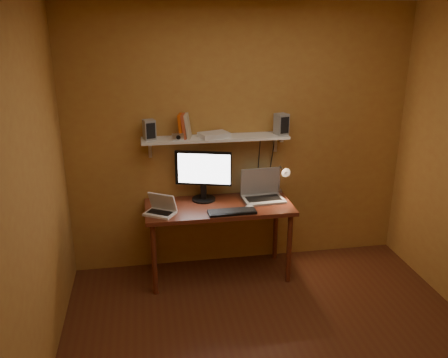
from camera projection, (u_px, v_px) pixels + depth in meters
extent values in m
cube|color=#4E2714|center=(281.00, 358.00, 3.62)|extent=(3.40, 3.20, 0.02)
cube|color=#A67A32|center=(241.00, 140.00, 4.69)|extent=(3.40, 0.02, 2.60)
cube|color=#A67A32|center=(22.00, 216.00, 2.92)|extent=(0.02, 3.20, 2.60)
cube|color=#612817|center=(219.00, 207.00, 4.52)|extent=(1.40, 0.60, 0.04)
cylinder|color=#612817|center=(154.00, 260.00, 4.32)|extent=(0.05, 0.05, 0.71)
cylinder|color=#612817|center=(289.00, 249.00, 4.53)|extent=(0.05, 0.05, 0.71)
cylinder|color=#612817|center=(153.00, 237.00, 4.77)|extent=(0.05, 0.05, 0.71)
cylinder|color=#612817|center=(276.00, 228.00, 4.97)|extent=(0.05, 0.05, 0.71)
cube|color=white|center=(216.00, 138.00, 4.49)|extent=(1.40, 0.25, 0.02)
cube|color=silver|center=(150.00, 148.00, 4.53)|extent=(0.03, 0.03, 0.18)
cube|color=silver|center=(275.00, 143.00, 4.73)|extent=(0.03, 0.03, 0.18)
cylinder|color=black|center=(204.00, 199.00, 4.65)|extent=(0.29, 0.29, 0.02)
cube|color=black|center=(204.00, 191.00, 4.62)|extent=(0.06, 0.06, 0.17)
cube|color=black|center=(203.00, 168.00, 4.54)|extent=(0.53, 0.18, 0.34)
cube|color=white|center=(204.00, 169.00, 4.53)|extent=(0.49, 0.15, 0.29)
cube|color=gray|center=(263.00, 199.00, 4.64)|extent=(0.41, 0.30, 0.02)
cube|color=black|center=(263.00, 198.00, 4.63)|extent=(0.34, 0.17, 0.00)
cube|color=gray|center=(260.00, 181.00, 4.70)|extent=(0.39, 0.07, 0.28)
cube|color=#152A42|center=(260.00, 181.00, 4.70)|extent=(0.35, 0.05, 0.23)
cube|color=silver|center=(160.00, 213.00, 4.31)|extent=(0.32, 0.29, 0.02)
cube|color=black|center=(160.00, 212.00, 4.30)|extent=(0.24, 0.20, 0.00)
cube|color=silver|center=(162.00, 202.00, 4.33)|extent=(0.27, 0.21, 0.17)
cube|color=black|center=(162.00, 202.00, 4.33)|extent=(0.23, 0.17, 0.15)
cube|color=black|center=(232.00, 212.00, 4.34)|extent=(0.44, 0.16, 0.02)
ellipsoid|color=silver|center=(249.00, 207.00, 4.44)|extent=(0.09, 0.06, 0.03)
cube|color=silver|center=(279.00, 193.00, 4.85)|extent=(0.05, 0.06, 0.08)
cylinder|color=silver|center=(279.00, 179.00, 4.80)|extent=(0.02, 0.02, 0.28)
cylinder|color=silver|center=(282.00, 169.00, 4.68)|extent=(0.01, 0.16, 0.01)
cone|color=silver|center=(285.00, 171.00, 4.61)|extent=(0.09, 0.09, 0.09)
sphere|color=#FFE0A5|center=(285.00, 172.00, 4.59)|extent=(0.04, 0.04, 0.04)
cube|color=gray|center=(149.00, 130.00, 4.36)|extent=(0.13, 0.13, 0.19)
cube|color=gray|center=(281.00, 124.00, 4.55)|extent=(0.14, 0.14, 0.20)
cube|color=#C7440B|center=(181.00, 126.00, 4.41)|extent=(0.08, 0.16, 0.23)
cube|color=#AA4122|center=(184.00, 126.00, 4.41)|extent=(0.08, 0.16, 0.23)
cube|color=#BDAF97|center=(188.00, 126.00, 4.42)|extent=(0.09, 0.16, 0.23)
cube|color=silver|center=(178.00, 137.00, 4.36)|extent=(0.11, 0.04, 0.06)
cylinder|color=black|center=(178.00, 137.00, 4.34)|extent=(0.04, 0.03, 0.04)
cube|color=silver|center=(214.00, 135.00, 4.47)|extent=(0.31, 0.25, 0.05)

